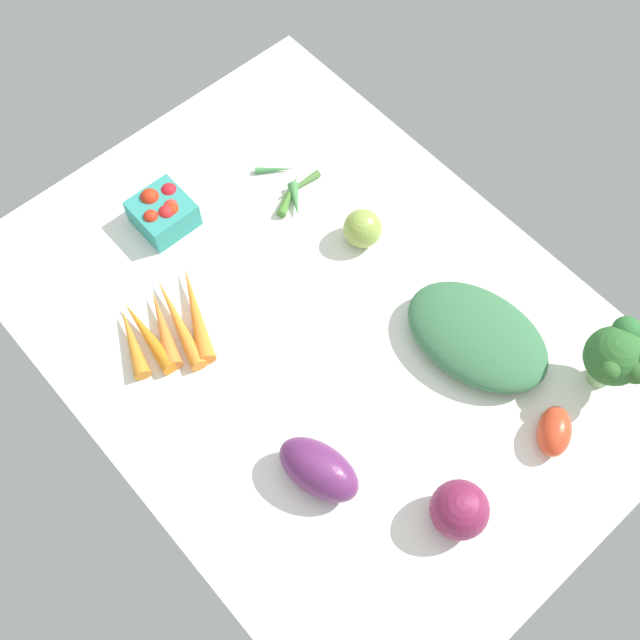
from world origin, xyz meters
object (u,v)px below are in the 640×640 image
at_px(eggplant, 319,469).
at_px(carrot_bunch, 167,326).
at_px(broccoli_head, 617,357).
at_px(berry_basket, 163,211).
at_px(heirloom_tomato_green, 363,228).
at_px(okra_pile, 291,191).
at_px(leafy_greens_clump, 477,336).
at_px(red_onion_near_basket, 459,510).
at_px(roma_tomato, 554,431).

bearing_deg(eggplant, carrot_bunch, -10.48).
distance_m(carrot_bunch, broccoli_head, 0.69).
relative_size(carrot_bunch, berry_basket, 2.10).
relative_size(carrot_bunch, heirloom_tomato_green, 2.94).
bearing_deg(berry_basket, okra_pile, 63.56).
relative_size(leafy_greens_clump, red_onion_near_basket, 2.83).
height_order(heirloom_tomato_green, roma_tomato, heirloom_tomato_green).
distance_m(leafy_greens_clump, roma_tomato, 0.18).
bearing_deg(leafy_greens_clump, eggplant, -90.45).
height_order(berry_basket, broccoli_head, broccoli_head).
bearing_deg(roma_tomato, heirloom_tomato_green, -127.76).
bearing_deg(berry_basket, heirloom_tomato_green, 42.32).
relative_size(okra_pile, broccoli_head, 1.08).
relative_size(eggplant, heirloom_tomato_green, 1.96).
bearing_deg(carrot_bunch, eggplant, 3.44).
height_order(leafy_greens_clump, roma_tomato, leafy_greens_clump).
bearing_deg(heirloom_tomato_green, eggplant, -51.57).
bearing_deg(leafy_greens_clump, carrot_bunch, -134.58).
xyz_separation_m(carrot_bunch, berry_basket, (-0.17, 0.12, 0.02)).
bearing_deg(berry_basket, roma_tomato, 15.94).
relative_size(broccoli_head, red_onion_near_basket, 1.49).
height_order(berry_basket, roma_tomato, berry_basket).
distance_m(heirloom_tomato_green, red_onion_near_basket, 0.49).
height_order(okra_pile, roma_tomato, roma_tomato).
bearing_deg(leafy_greens_clump, broccoli_head, 31.24).
height_order(eggplant, berry_basket, eggplant).
height_order(eggplant, roma_tomato, eggplant).
height_order(eggplant, leafy_greens_clump, eggplant).
bearing_deg(broccoli_head, roma_tomato, -85.18).
bearing_deg(heirloom_tomato_green, berry_basket, -137.68).
distance_m(leafy_greens_clump, red_onion_near_basket, 0.28).
bearing_deg(carrot_bunch, heirloom_tomato_green, 77.23).
xyz_separation_m(berry_basket, broccoli_head, (0.68, 0.33, 0.05)).
bearing_deg(carrot_bunch, roma_tomato, 31.43).
bearing_deg(berry_basket, broccoli_head, 25.71).
distance_m(eggplant, okra_pile, 0.51).
relative_size(carrot_bunch, red_onion_near_basket, 2.29).
height_order(okra_pile, broccoli_head, broccoli_head).
distance_m(carrot_bunch, leafy_greens_clump, 0.49).
bearing_deg(heirloom_tomato_green, roma_tomato, -3.67).
bearing_deg(berry_basket, leafy_greens_clump, 23.73).
distance_m(broccoli_head, roma_tomato, 0.14).
height_order(eggplant, okra_pile, eggplant).
relative_size(eggplant, broccoli_head, 1.03).
xyz_separation_m(leafy_greens_clump, okra_pile, (-0.41, -0.03, -0.02)).
height_order(okra_pile, red_onion_near_basket, red_onion_near_basket).
distance_m(leafy_greens_clump, broccoli_head, 0.21).
relative_size(red_onion_near_basket, roma_tomato, 1.06).
height_order(eggplant, heirloom_tomato_green, eggplant).
height_order(carrot_bunch, red_onion_near_basket, red_onion_near_basket).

